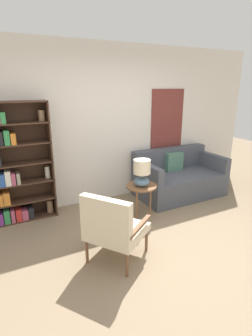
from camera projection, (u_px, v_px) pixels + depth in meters
name	position (u px, v px, depth m)	size (l,w,h in m)	color
ground_plane	(169.00, 257.00, 3.22)	(14.00, 14.00, 0.00)	#847056
wall_back	(105.00, 125.00, 4.55)	(6.40, 0.08, 2.70)	silver
bookshelf	(14.00, 168.00, 3.88)	(0.90, 0.30, 1.81)	#422B1E
armchair	(112.00, 226.00, 2.99)	(0.86, 0.86, 0.88)	brown
couch	(178.00, 178.00, 5.01)	(1.61, 0.91, 0.85)	#474C56
side_table	(141.00, 189.00, 4.03)	(0.47, 0.47, 0.55)	brown
table_lamp	(142.00, 172.00, 3.92)	(0.26, 0.26, 0.42)	slate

